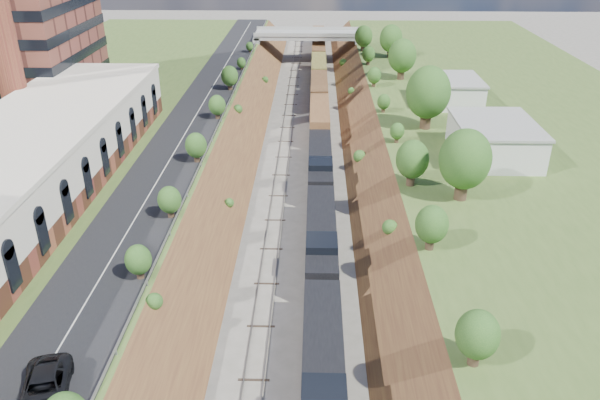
{
  "coord_description": "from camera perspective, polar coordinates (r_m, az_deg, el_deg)",
  "views": [
    {
      "loc": [
        1.76,
        -14.84,
        31.9
      ],
      "look_at": [
        0.44,
        37.29,
        6.0
      ],
      "focal_mm": 35.0,
      "sensor_mm": 36.0,
      "label": 1
    }
  ],
  "objects": [
    {
      "name": "white_building_near",
      "position": [
        74.56,
        18.4,
        5.52
      ],
      "size": [
        9.0,
        12.0,
        4.0
      ],
      "primitive_type": "cube",
      "color": "silver",
      "rests_on": "platform_right"
    },
    {
      "name": "commercial_building",
      "position": [
        65.0,
        -25.94,
        2.54
      ],
      "size": [
        14.3,
        62.3,
        7.0
      ],
      "color": "brown",
      "rests_on": "platform_left"
    },
    {
      "name": "rail_right_track",
      "position": [
        81.32,
        1.94,
        3.37
      ],
      "size": [
        1.58,
        180.0,
        0.18
      ],
      "primitive_type": "cube",
      "color": "gray",
      "rests_on": "ground"
    },
    {
      "name": "tree_left_crest",
      "position": [
        44.9,
        -16.58,
        -8.48
      ],
      "size": [
        2.45,
        2.45,
        3.55
      ],
      "color": "#473323",
      "rests_on": "platform_left"
    },
    {
      "name": "embankment_left",
      "position": [
        82.35,
        -7.59,
        3.38
      ],
      "size": [
        10.0,
        180.0,
        10.0
      ],
      "primitive_type": "cube",
      "rotation": [
        0.0,
        0.79,
        0.0
      ],
      "color": "olive",
      "rests_on": "ground"
    },
    {
      "name": "overpass",
      "position": [
        139.48,
        0.73,
        15.26
      ],
      "size": [
        24.5,
        8.3,
        7.4
      ],
      "color": "gray",
      "rests_on": "ground"
    },
    {
      "name": "platform_left",
      "position": [
        87.6,
        -22.1,
        4.81
      ],
      "size": [
        44.0,
        180.0,
        5.0
      ],
      "primitive_type": "cube",
      "color": "#435C26",
      "rests_on": "ground"
    },
    {
      "name": "road",
      "position": [
        81.36,
        -10.95,
        6.65
      ],
      "size": [
        8.0,
        180.0,
        0.1
      ],
      "primitive_type": "cube",
      "color": "black",
      "rests_on": "platform_left"
    },
    {
      "name": "embankment_right",
      "position": [
        81.88,
        7.83,
        3.22
      ],
      "size": [
        10.0,
        180.0,
        10.0
      ],
      "primitive_type": "cube",
      "rotation": [
        0.0,
        0.79,
        0.0
      ],
      "color": "olive",
      "rests_on": "ground"
    },
    {
      "name": "guardrail",
      "position": [
        80.24,
        -8.13,
        6.97
      ],
      "size": [
        0.1,
        171.0,
        0.7
      ],
      "color": "#99999E",
      "rests_on": "platform_left"
    },
    {
      "name": "white_building_far",
      "position": [
        94.73,
        14.59,
        10.21
      ],
      "size": [
        8.0,
        10.0,
        3.6
      ],
      "primitive_type": "cube",
      "color": "silver",
      "rests_on": "platform_right"
    },
    {
      "name": "platform_right",
      "position": [
        86.26,
        22.66,
        4.39
      ],
      "size": [
        44.0,
        180.0,
        5.0
      ],
      "primitive_type": "cube",
      "color": "#435C26",
      "rests_on": "ground"
    },
    {
      "name": "suv",
      "position": [
        40.23,
        -23.64,
        -16.56
      ],
      "size": [
        4.09,
        6.37,
        1.63
      ],
      "primitive_type": "imported",
      "rotation": [
        0.0,
        0.0,
        0.25
      ],
      "color": "black",
      "rests_on": "road"
    },
    {
      "name": "tree_right_large",
      "position": [
        61.21,
        15.8,
        3.79
      ],
      "size": [
        5.25,
        5.25,
        7.61
      ],
      "color": "#473323",
      "rests_on": "platform_right"
    },
    {
      "name": "rail_left_track",
      "position": [
        81.43,
        -1.73,
        3.41
      ],
      "size": [
        1.58,
        180.0,
        0.18
      ],
      "primitive_type": "cube",
      "color": "gray",
      "rests_on": "ground"
    },
    {
      "name": "freight_train",
      "position": [
        98.83,
        1.9,
        9.13
      ],
      "size": [
        3.0,
        136.94,
        4.55
      ],
      "color": "black",
      "rests_on": "ground"
    }
  ]
}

